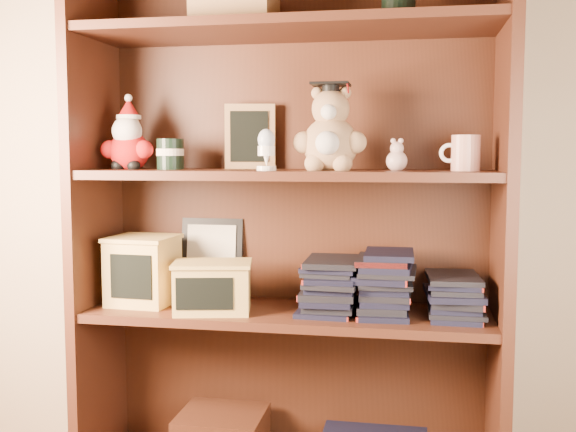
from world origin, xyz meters
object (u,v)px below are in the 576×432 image
bookcase (290,228)px  teacher_mug (465,153)px  treats_box (143,270)px  grad_teddy_bear (330,136)px

bookcase → teacher_mug: bearing=-6.0°
bookcase → teacher_mug: size_ratio=14.82×
bookcase → teacher_mug: bookcase is taller
treats_box → bookcase: bearing=6.7°
teacher_mug → treats_box: 0.98m
grad_teddy_bear → teacher_mug: 0.36m
grad_teddy_bear → treats_box: grad_teddy_bear is taller
grad_teddy_bear → treats_box: bearing=179.3°
bookcase → grad_teddy_bear: bookcase is taller
grad_teddy_bear → treats_box: 0.68m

